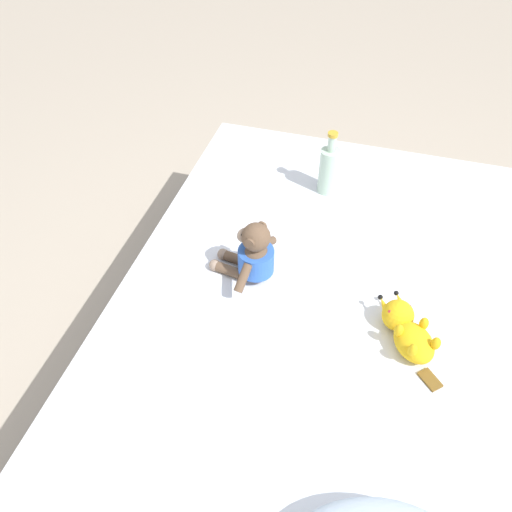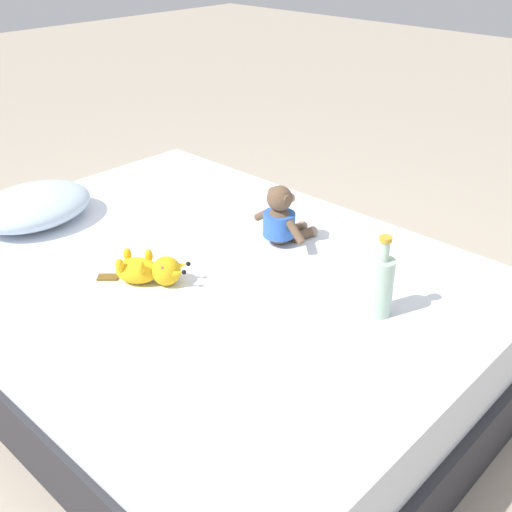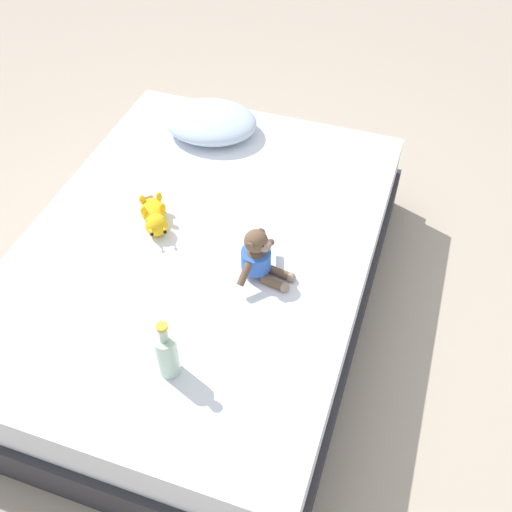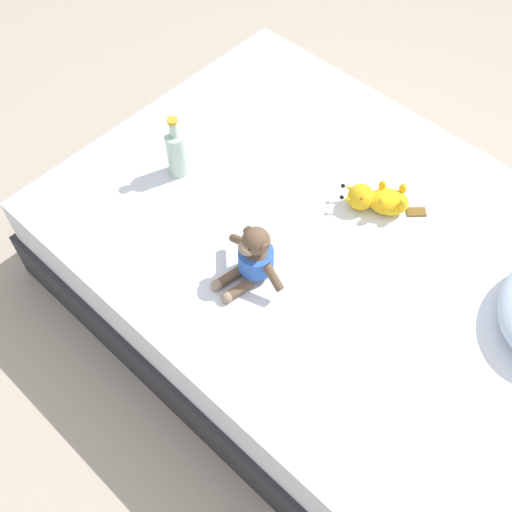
% 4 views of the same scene
% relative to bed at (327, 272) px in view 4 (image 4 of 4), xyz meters
% --- Properties ---
extents(ground_plane, '(16.00, 16.00, 0.00)m').
position_rel_bed_xyz_m(ground_plane, '(0.00, 0.00, -0.23)').
color(ground_plane, '#B7A893').
extents(bed, '(1.52, 2.10, 0.47)m').
position_rel_bed_xyz_m(bed, '(0.00, 0.00, 0.00)').
color(bed, '#2D2D33').
rests_on(bed, ground_plane).
extents(plush_monkey, '(0.24, 0.29, 0.24)m').
position_rel_bed_xyz_m(plush_monkey, '(0.32, -0.10, 0.33)').
color(plush_monkey, brown).
rests_on(plush_monkey, bed).
extents(plush_yellow_creature, '(0.23, 0.30, 0.10)m').
position_rel_bed_xyz_m(plush_yellow_creature, '(-0.21, 0.03, 0.28)').
color(plush_yellow_creature, yellow).
rests_on(plush_yellow_creature, bed).
extents(glass_bottle, '(0.08, 0.08, 0.27)m').
position_rel_bed_xyz_m(glass_bottle, '(0.16, -0.64, 0.34)').
color(glass_bottle, '#B2D1B7').
rests_on(glass_bottle, bed).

